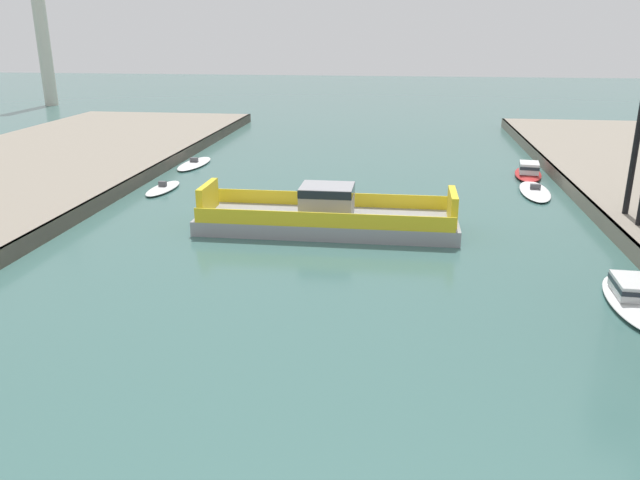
# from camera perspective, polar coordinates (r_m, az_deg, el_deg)

# --- Properties ---
(chain_ferry) EXTENTS (19.62, 5.99, 3.47)m
(chain_ferry) POSITION_cam_1_polar(r_m,az_deg,el_deg) (47.38, 0.64, 2.18)
(chain_ferry) COLOR #939399
(chain_ferry) RESTS_ON ground
(moored_boat_near_right) EXTENTS (3.63, 7.77, 1.59)m
(moored_boat_near_right) POSITION_cam_1_polar(r_m,az_deg,el_deg) (68.47, 18.52, 5.98)
(moored_boat_near_right) COLOR red
(moored_boat_near_right) RESTS_ON ground
(moored_boat_mid_left) EXTENTS (3.29, 8.34, 1.32)m
(moored_boat_mid_left) POSITION_cam_1_polar(r_m,az_deg,el_deg) (38.93, 26.85, -4.60)
(moored_boat_mid_left) COLOR white
(moored_boat_mid_left) RESTS_ON ground
(moored_boat_mid_right) EXTENTS (3.03, 8.29, 0.88)m
(moored_boat_mid_right) POSITION_cam_1_polar(r_m,az_deg,el_deg) (61.78, 19.05, 4.24)
(moored_boat_mid_right) COLOR white
(moored_boat_mid_right) RESTS_ON ground
(moored_boat_far_left) EXTENTS (2.94, 7.92, 0.88)m
(moored_boat_far_left) POSITION_cam_1_polar(r_m,az_deg,el_deg) (72.08, -11.42, 6.86)
(moored_boat_far_left) COLOR white
(moored_boat_far_left) RESTS_ON ground
(moored_boat_far_right) EXTENTS (2.41, 6.27, 0.89)m
(moored_boat_far_right) POSITION_cam_1_polar(r_m,az_deg,el_deg) (61.31, -14.17, 4.61)
(moored_boat_far_right) COLOR white
(moored_boat_far_right) RESTS_ON ground
(smokestack_distant_a) EXTENTS (2.74, 2.74, 31.61)m
(smokestack_distant_a) POSITION_cam_1_polar(r_m,az_deg,el_deg) (139.20, -24.22, 18.11)
(smokestack_distant_a) COLOR beige
(smokestack_distant_a) RESTS_ON ground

